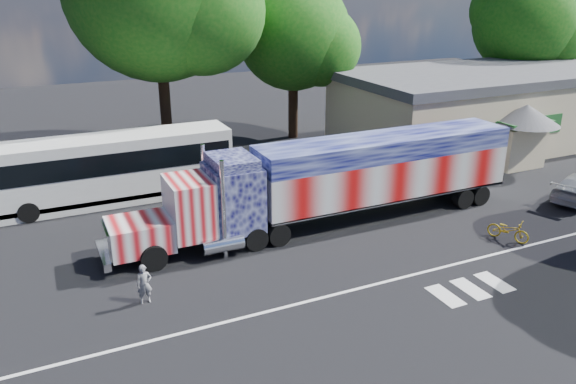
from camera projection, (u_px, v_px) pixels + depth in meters
name	position (u px, v px, depth m)	size (l,w,h in m)	color
ground	(318.00, 257.00, 23.73)	(100.00, 100.00, 0.00)	black
lane_markings	(404.00, 289.00, 21.21)	(30.00, 2.67, 0.01)	silver
semi_truck	(340.00, 179.00, 26.38)	(20.18, 3.19, 4.30)	black
coach_bus	(117.00, 167.00, 29.35)	(11.96, 2.78, 3.48)	silver
hall_building	(495.00, 106.00, 39.89)	(22.40, 12.80, 5.20)	beige
woman	(144.00, 284.00, 20.10)	(0.54, 0.36, 1.49)	slate
bicycle	(508.00, 230.00, 25.10)	(0.65, 1.85, 0.97)	gold
tree_far_ne	(527.00, 23.00, 45.44)	(8.77, 8.36, 12.01)	black
tree_ne_a	(295.00, 34.00, 39.43)	(8.39, 7.99, 11.51)	black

